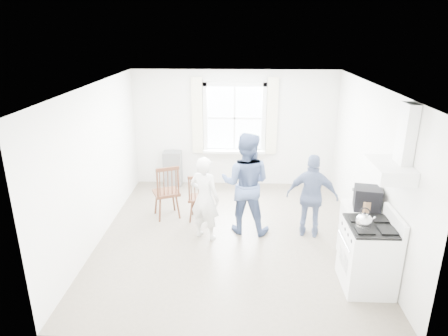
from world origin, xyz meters
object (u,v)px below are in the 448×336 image
(gas_stove, at_px, (368,255))
(person_left, at_px, (205,198))
(windsor_chair_b, at_px, (199,193))
(person_right, at_px, (312,196))
(person_mid, at_px, (246,183))
(low_cabinet, at_px, (359,233))
(stereo_stack, at_px, (367,198))
(windsor_chair_a, at_px, (167,187))

(gas_stove, bearing_deg, person_left, 151.78)
(windsor_chair_b, xyz_separation_m, person_right, (1.98, -0.44, 0.17))
(person_mid, bearing_deg, person_right, -176.24)
(low_cabinet, height_order, windsor_chair_b, windsor_chair_b)
(stereo_stack, bearing_deg, person_left, 165.30)
(person_left, relative_size, person_right, 1.00)
(stereo_stack, xyz_separation_m, windsor_chair_a, (-3.23, 1.34, -0.42))
(person_right, bearing_deg, windsor_chair_a, 0.95)
(person_mid, bearing_deg, gas_stove, 147.53)
(windsor_chair_b, xyz_separation_m, person_left, (0.16, -0.60, 0.17))
(windsor_chair_b, bearing_deg, person_right, -12.64)
(windsor_chair_b, bearing_deg, low_cabinet, -24.31)
(gas_stove, relative_size, person_left, 0.76)
(person_left, height_order, person_right, person_right)
(windsor_chair_a, distance_m, windsor_chair_b, 0.61)
(stereo_stack, bearing_deg, person_right, 128.86)
(windsor_chair_a, bearing_deg, low_cabinet, -21.62)
(person_right, bearing_deg, person_left, 17.75)
(gas_stove, distance_m, person_right, 1.55)
(stereo_stack, height_order, person_mid, person_mid)
(windsor_chair_a, height_order, person_left, person_left)
(stereo_stack, distance_m, person_right, 1.09)
(low_cabinet, relative_size, person_left, 0.61)
(stereo_stack, relative_size, windsor_chair_a, 0.41)
(low_cabinet, relative_size, stereo_stack, 2.07)
(windsor_chair_a, distance_m, person_mid, 1.52)
(person_left, distance_m, person_mid, 0.77)
(gas_stove, relative_size, windsor_chair_b, 1.20)
(stereo_stack, bearing_deg, windsor_chair_a, 157.38)
(windsor_chair_b, distance_m, person_left, 0.65)
(person_mid, distance_m, person_right, 1.15)
(low_cabinet, xyz_separation_m, stereo_stack, (0.03, -0.08, 0.62))
(person_right, bearing_deg, person_mid, 6.00)
(low_cabinet, xyz_separation_m, person_left, (-2.43, 0.57, 0.29))
(person_mid, bearing_deg, stereo_stack, 162.64)
(low_cabinet, xyz_separation_m, windsor_chair_a, (-3.19, 1.27, 0.20))
(low_cabinet, height_order, person_right, person_right)
(windsor_chair_b, height_order, person_left, person_left)
(person_left, bearing_deg, person_right, -150.01)
(low_cabinet, bearing_deg, gas_stove, -95.68)
(windsor_chair_a, bearing_deg, stereo_stack, -22.62)
(windsor_chair_b, relative_size, person_right, 0.63)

